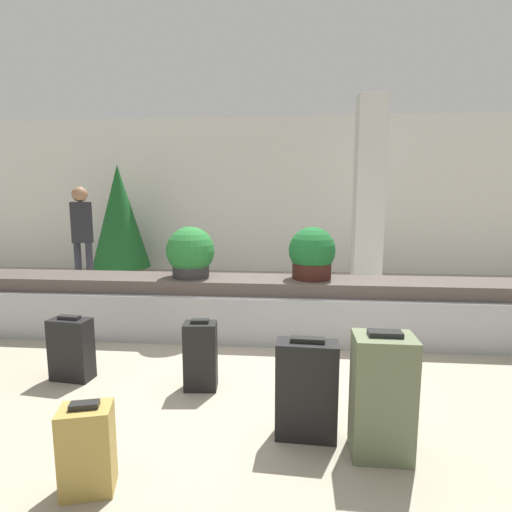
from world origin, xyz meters
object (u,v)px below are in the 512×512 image
at_px(suitcase_2, 71,349).
at_px(decorated_tree, 120,217).
at_px(pillar, 369,195).
at_px(potted_plant_0, 312,254).
at_px(potted_plant_1, 190,253).
at_px(suitcase_4, 307,390).
at_px(traveler_0, 82,230).
at_px(suitcase_1, 201,356).
at_px(suitcase_3, 382,396).
at_px(suitcase_0, 87,449).

distance_m(suitcase_2, decorated_tree, 4.81).
distance_m(pillar, decorated_tree, 4.73).
bearing_deg(potted_plant_0, potted_plant_1, -178.53).
xyz_separation_m(suitcase_4, traveler_0, (-3.52, 3.74, 0.72)).
xyz_separation_m(potted_plant_0, decorated_tree, (-3.61, 3.19, 0.24)).
bearing_deg(suitcase_1, decorated_tree, 114.90).
height_order(suitcase_2, decorated_tree, decorated_tree).
relative_size(suitcase_1, suitcase_2, 1.04).
bearing_deg(suitcase_4, traveler_0, 135.99).
xyz_separation_m(suitcase_1, decorated_tree, (-2.66, 4.54, 0.90)).
bearing_deg(suitcase_4, decorated_tree, 127.00).
bearing_deg(pillar, decorated_tree, 171.45).
relative_size(suitcase_4, traveler_0, 0.39).
bearing_deg(suitcase_4, suitcase_3, -14.73).
bearing_deg(potted_plant_0, decorated_tree, 138.57).
bearing_deg(pillar, potted_plant_1, -133.64).
height_order(suitcase_0, decorated_tree, decorated_tree).
relative_size(suitcase_0, suitcase_3, 0.64).
bearing_deg(potted_plant_0, suitcase_2, -148.56).
relative_size(potted_plant_0, decorated_tree, 0.26).
bearing_deg(potted_plant_1, pillar, 46.36).
distance_m(pillar, suitcase_0, 5.71).
bearing_deg(potted_plant_0, suitcase_3, -80.97).
distance_m(suitcase_2, potted_plant_1, 1.60).
height_order(suitcase_0, suitcase_2, suitcase_2).
relative_size(pillar, suitcase_1, 5.43).
height_order(suitcase_0, suitcase_4, suitcase_4).
distance_m(suitcase_3, potted_plant_1, 2.72).
distance_m(suitcase_4, traveler_0, 5.19).
bearing_deg(suitcase_1, traveler_0, 124.99).
distance_m(potted_plant_0, decorated_tree, 4.82).
relative_size(suitcase_2, potted_plant_0, 0.98).
height_order(suitcase_2, suitcase_3, suitcase_3).
height_order(suitcase_2, potted_plant_0, potted_plant_0).
bearing_deg(suitcase_1, potted_plant_0, 49.36).
height_order(suitcase_2, suitcase_4, suitcase_4).
height_order(potted_plant_0, traveler_0, traveler_0).
bearing_deg(suitcase_4, potted_plant_0, 89.42).
distance_m(suitcase_4, potted_plant_0, 2.05).
bearing_deg(suitcase_3, pillar, 81.77).
distance_m(suitcase_0, traveler_0, 5.00).
xyz_separation_m(suitcase_2, potted_plant_0, (2.10, 1.28, 0.67)).
bearing_deg(decorated_tree, suitcase_4, -55.74).
distance_m(suitcase_0, potted_plant_0, 2.94).
distance_m(suitcase_0, suitcase_2, 1.50).
relative_size(potted_plant_0, potted_plant_1, 1.01).
bearing_deg(suitcase_3, potted_plant_1, 130.09).
xyz_separation_m(pillar, traveler_0, (-4.68, -0.69, -0.56)).
bearing_deg(traveler_0, suitcase_4, 100.22).
distance_m(pillar, suitcase_3, 4.79).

